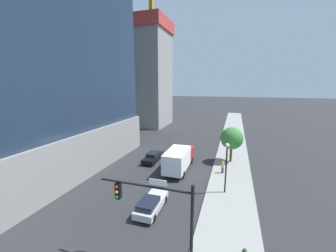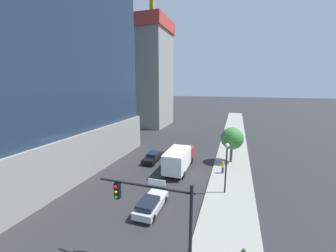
{
  "view_description": "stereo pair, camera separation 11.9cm",
  "coord_description": "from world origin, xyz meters",
  "px_view_note": "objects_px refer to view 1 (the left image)",
  "views": [
    {
      "loc": [
        8.63,
        -6.39,
        11.22
      ],
      "look_at": [
        1.82,
        14.7,
        6.8
      ],
      "focal_mm": 22.12,
      "sensor_mm": 36.0,
      "label": 1
    },
    {
      "loc": [
        8.75,
        -6.35,
        11.22
      ],
      "look_at": [
        1.82,
        14.7,
        6.8
      ],
      "focal_mm": 22.12,
      "sensor_mm": 36.0,
      "label": 2
    }
  ],
  "objects_px": {
    "street_lamp": "(226,160)",
    "car_black": "(153,157)",
    "traffic_light_pole": "(156,206)",
    "street_tree": "(232,138)",
    "car_silver": "(151,204)",
    "construction_building": "(144,69)",
    "pedestrian_yellow_shirt": "(223,167)",
    "box_truck": "(179,158)"
  },
  "relations": [
    {
      "from": "street_lamp",
      "to": "car_black",
      "type": "xyz_separation_m",
      "value": [
        -10.69,
        6.39,
        -3.0
      ]
    },
    {
      "from": "car_silver",
      "to": "pedestrian_yellow_shirt",
      "type": "distance_m",
      "value": 11.62
    },
    {
      "from": "traffic_light_pole",
      "to": "street_tree",
      "type": "height_order",
      "value": "traffic_light_pole"
    },
    {
      "from": "street_lamp",
      "to": "car_black",
      "type": "bearing_deg",
      "value": 149.12
    },
    {
      "from": "traffic_light_pole",
      "to": "car_black",
      "type": "bearing_deg",
      "value": 112.81
    },
    {
      "from": "street_lamp",
      "to": "street_tree",
      "type": "xyz_separation_m",
      "value": [
        0.35,
        9.42,
        -0.01
      ]
    },
    {
      "from": "box_truck",
      "to": "pedestrian_yellow_shirt",
      "type": "bearing_deg",
      "value": 4.97
    },
    {
      "from": "construction_building",
      "to": "car_silver",
      "type": "distance_m",
      "value": 44.2
    },
    {
      "from": "street_lamp",
      "to": "box_truck",
      "type": "height_order",
      "value": "street_lamp"
    },
    {
      "from": "street_lamp",
      "to": "car_black",
      "type": "distance_m",
      "value": 12.81
    },
    {
      "from": "construction_building",
      "to": "pedestrian_yellow_shirt",
      "type": "distance_m",
      "value": 38.82
    },
    {
      "from": "car_silver",
      "to": "pedestrian_yellow_shirt",
      "type": "relative_size",
      "value": 2.76
    },
    {
      "from": "street_tree",
      "to": "traffic_light_pole",
      "type": "bearing_deg",
      "value": -101.51
    },
    {
      "from": "street_tree",
      "to": "car_silver",
      "type": "xyz_separation_m",
      "value": [
        -6.53,
        -14.67,
        -2.98
      ]
    },
    {
      "from": "construction_building",
      "to": "street_lamp",
      "type": "height_order",
      "value": "construction_building"
    },
    {
      "from": "street_tree",
      "to": "box_truck",
      "type": "height_order",
      "value": "street_tree"
    },
    {
      "from": "construction_building",
      "to": "car_black",
      "type": "relative_size",
      "value": 7.27
    },
    {
      "from": "street_lamp",
      "to": "car_silver",
      "type": "height_order",
      "value": "street_lamp"
    },
    {
      "from": "street_tree",
      "to": "car_silver",
      "type": "height_order",
      "value": "street_tree"
    },
    {
      "from": "street_lamp",
      "to": "street_tree",
      "type": "relative_size",
      "value": 1.04
    },
    {
      "from": "construction_building",
      "to": "street_tree",
      "type": "bearing_deg",
      "value": -44.17
    },
    {
      "from": "car_black",
      "to": "pedestrian_yellow_shirt",
      "type": "bearing_deg",
      "value": -8.35
    },
    {
      "from": "car_black",
      "to": "box_truck",
      "type": "bearing_deg",
      "value": -23.75
    },
    {
      "from": "pedestrian_yellow_shirt",
      "to": "car_silver",
      "type": "bearing_deg",
      "value": -119.14
    },
    {
      "from": "traffic_light_pole",
      "to": "car_black",
      "type": "relative_size",
      "value": 1.29
    },
    {
      "from": "street_lamp",
      "to": "pedestrian_yellow_shirt",
      "type": "bearing_deg",
      "value": 96.08
    },
    {
      "from": "construction_building",
      "to": "street_lamp",
      "type": "bearing_deg",
      "value": -54.19
    },
    {
      "from": "street_tree",
      "to": "pedestrian_yellow_shirt",
      "type": "xyz_separation_m",
      "value": [
        -0.87,
        -4.52,
        -2.7
      ]
    },
    {
      "from": "street_lamp",
      "to": "traffic_light_pole",
      "type": "bearing_deg",
      "value": -109.58
    },
    {
      "from": "car_silver",
      "to": "box_truck",
      "type": "bearing_deg",
      "value": 90.0
    },
    {
      "from": "street_lamp",
      "to": "box_truck",
      "type": "bearing_deg",
      "value": 144.5
    },
    {
      "from": "car_silver",
      "to": "box_truck",
      "type": "height_order",
      "value": "box_truck"
    },
    {
      "from": "car_silver",
      "to": "traffic_light_pole",
      "type": "bearing_deg",
      "value": -63.57
    },
    {
      "from": "construction_building",
      "to": "car_black",
      "type": "xyz_separation_m",
      "value": [
        12.87,
        -26.26,
        -14.64
      ]
    },
    {
      "from": "street_tree",
      "to": "box_truck",
      "type": "xyz_separation_m",
      "value": [
        -6.53,
        -5.02,
        -1.99
      ]
    },
    {
      "from": "street_tree",
      "to": "pedestrian_yellow_shirt",
      "type": "bearing_deg",
      "value": -100.93
    },
    {
      "from": "traffic_light_pole",
      "to": "pedestrian_yellow_shirt",
      "type": "relative_size",
      "value": 3.78
    },
    {
      "from": "traffic_light_pole",
      "to": "car_silver",
      "type": "height_order",
      "value": "traffic_light_pole"
    },
    {
      "from": "car_black",
      "to": "construction_building",
      "type": "bearing_deg",
      "value": 116.11
    },
    {
      "from": "box_truck",
      "to": "pedestrian_yellow_shirt",
      "type": "xyz_separation_m",
      "value": [
        5.66,
        0.49,
        -0.71
      ]
    },
    {
      "from": "pedestrian_yellow_shirt",
      "to": "box_truck",
      "type": "bearing_deg",
      "value": -175.03
    },
    {
      "from": "traffic_light_pole",
      "to": "car_silver",
      "type": "distance_m",
      "value": 6.58
    }
  ]
}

